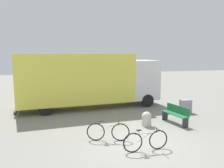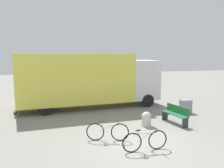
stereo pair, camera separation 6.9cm
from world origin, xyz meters
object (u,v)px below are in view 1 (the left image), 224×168
object	(u,v)px
bollard_near_bench	(147,119)
utility_box	(185,106)
delivery_truck	(89,79)
bicycle_near	(108,131)
park_bench	(176,114)
bicycle_middle	(146,141)

from	to	relation	value
bollard_near_bench	utility_box	bearing A→B (deg)	27.70
delivery_truck	utility_box	bearing A→B (deg)	-30.35
bicycle_near	bollard_near_bench	xyz separation A→B (m)	(2.17, 1.26, -0.03)
bollard_near_bench	utility_box	distance (m)	3.53
bollard_near_bench	utility_box	world-z (taller)	utility_box
delivery_truck	bicycle_near	size ratio (longest dim) A/B	5.48
bicycle_near	utility_box	size ratio (longest dim) A/B	2.14
park_bench	bicycle_middle	xyz separation A→B (m)	(-2.63, -2.48, -0.11)
bollard_near_bench	park_bench	bearing A→B (deg)	0.55
bicycle_near	utility_box	xyz separation A→B (m)	(5.30, 2.91, 0.00)
utility_box	bicycle_near	bearing A→B (deg)	-151.23
bicycle_near	bicycle_middle	size ratio (longest dim) A/B	0.97
delivery_truck	bollard_near_bench	world-z (taller)	delivery_truck
park_bench	bollard_near_bench	bearing A→B (deg)	77.99
bicycle_middle	bollard_near_bench	xyz separation A→B (m)	(1.09, 2.46, -0.03)
park_bench	utility_box	world-z (taller)	park_bench
park_bench	utility_box	xyz separation A→B (m)	(1.59, 1.63, -0.10)
park_bench	bollard_near_bench	distance (m)	1.55
utility_box	park_bench	bearing A→B (deg)	-134.29
bicycle_near	bicycle_middle	bearing A→B (deg)	-31.94
park_bench	utility_box	size ratio (longest dim) A/B	2.05
bicycle_near	bollard_near_bench	distance (m)	2.51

